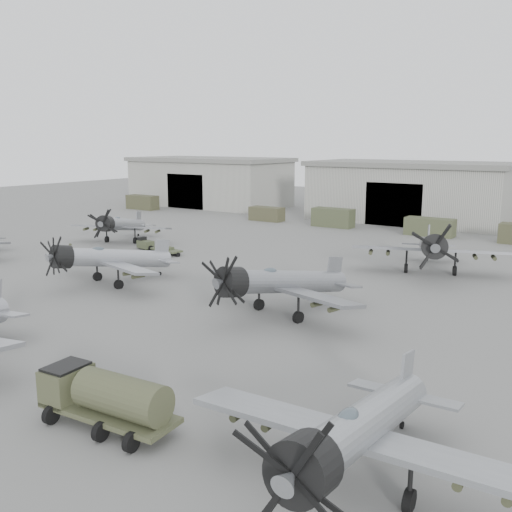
{
  "coord_description": "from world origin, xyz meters",
  "views": [
    {
      "loc": [
        28.61,
        -20.39,
        11.6
      ],
      "look_at": [
        3.14,
        16.9,
        2.5
      ],
      "focal_mm": 40.0,
      "sensor_mm": 36.0,
      "label": 1
    }
  ],
  "objects_px": {
    "fuel_tanker": "(106,395)",
    "aircraft_far_0": "(120,225)",
    "aircraft_near_2": "(355,432)",
    "ground_crew": "(71,251)",
    "aircraft_far_1": "(432,246)",
    "tug_trailer": "(153,246)",
    "aircraft_mid_1": "(105,258)",
    "aircraft_mid_2": "(277,283)"
  },
  "relations": [
    {
      "from": "fuel_tanker",
      "to": "aircraft_far_0",
      "type": "bearing_deg",
      "value": 132.4
    },
    {
      "from": "aircraft_near_2",
      "to": "ground_crew",
      "type": "xyz_separation_m",
      "value": [
        -39.79,
        19.71,
        -1.44
      ]
    },
    {
      "from": "aircraft_near_2",
      "to": "aircraft_far_1",
      "type": "xyz_separation_m",
      "value": [
        -8.06,
        33.51,
        0.26
      ]
    },
    {
      "from": "tug_trailer",
      "to": "ground_crew",
      "type": "distance_m",
      "value": 8.63
    },
    {
      "from": "aircraft_mid_1",
      "to": "aircraft_far_1",
      "type": "bearing_deg",
      "value": 55.89
    },
    {
      "from": "aircraft_mid_1",
      "to": "tug_trailer",
      "type": "distance_m",
      "value": 14.84
    },
    {
      "from": "fuel_tanker",
      "to": "ground_crew",
      "type": "relative_size",
      "value": 3.87
    },
    {
      "from": "aircraft_near_2",
      "to": "aircraft_mid_2",
      "type": "relative_size",
      "value": 0.96
    },
    {
      "from": "aircraft_near_2",
      "to": "aircraft_far_1",
      "type": "height_order",
      "value": "aircraft_far_1"
    },
    {
      "from": "aircraft_near_2",
      "to": "aircraft_far_0",
      "type": "relative_size",
      "value": 1.06
    },
    {
      "from": "aircraft_far_1",
      "to": "fuel_tanker",
      "type": "height_order",
      "value": "aircraft_far_1"
    },
    {
      "from": "tug_trailer",
      "to": "aircraft_far_1",
      "type": "bearing_deg",
      "value": 22.56
    },
    {
      "from": "aircraft_mid_2",
      "to": "fuel_tanker",
      "type": "bearing_deg",
      "value": -67.21
    },
    {
      "from": "aircraft_mid_1",
      "to": "ground_crew",
      "type": "height_order",
      "value": "aircraft_mid_1"
    },
    {
      "from": "aircraft_mid_2",
      "to": "aircraft_far_0",
      "type": "distance_m",
      "value": 33.14
    },
    {
      "from": "fuel_tanker",
      "to": "aircraft_far_1",
      "type": "bearing_deg",
      "value": 81.82
    },
    {
      "from": "aircraft_far_1",
      "to": "aircraft_near_2",
      "type": "bearing_deg",
      "value": -96.61
    },
    {
      "from": "aircraft_far_0",
      "to": "aircraft_far_1",
      "type": "bearing_deg",
      "value": -14.63
    },
    {
      "from": "aircraft_near_2",
      "to": "fuel_tanker",
      "type": "distance_m",
      "value": 10.51
    },
    {
      "from": "aircraft_mid_2",
      "to": "aircraft_far_0",
      "type": "height_order",
      "value": "aircraft_mid_2"
    },
    {
      "from": "aircraft_mid_1",
      "to": "aircraft_far_0",
      "type": "height_order",
      "value": "aircraft_mid_1"
    },
    {
      "from": "aircraft_mid_2",
      "to": "ground_crew",
      "type": "bearing_deg",
      "value": -174.42
    },
    {
      "from": "fuel_tanker",
      "to": "tug_trailer",
      "type": "height_order",
      "value": "fuel_tanker"
    },
    {
      "from": "aircraft_far_0",
      "to": "tug_trailer",
      "type": "height_order",
      "value": "aircraft_far_0"
    },
    {
      "from": "tug_trailer",
      "to": "aircraft_near_2",
      "type": "bearing_deg",
      "value": -26.8
    },
    {
      "from": "aircraft_near_2",
      "to": "aircraft_far_1",
      "type": "distance_m",
      "value": 34.47
    },
    {
      "from": "aircraft_mid_1",
      "to": "tug_trailer",
      "type": "xyz_separation_m",
      "value": [
        -7.23,
        12.84,
        -1.71
      ]
    },
    {
      "from": "aircraft_far_0",
      "to": "ground_crew",
      "type": "relative_size",
      "value": 7.14
    },
    {
      "from": "aircraft_near_2",
      "to": "tug_trailer",
      "type": "height_order",
      "value": "aircraft_near_2"
    },
    {
      "from": "aircraft_far_0",
      "to": "fuel_tanker",
      "type": "height_order",
      "value": "aircraft_far_0"
    },
    {
      "from": "aircraft_mid_1",
      "to": "aircraft_mid_2",
      "type": "bearing_deg",
      "value": 15.9
    },
    {
      "from": "aircraft_mid_1",
      "to": "fuel_tanker",
      "type": "height_order",
      "value": "aircraft_mid_1"
    },
    {
      "from": "aircraft_near_2",
      "to": "fuel_tanker",
      "type": "xyz_separation_m",
      "value": [
        -10.37,
        -1.48,
        -0.88
      ]
    },
    {
      "from": "aircraft_mid_1",
      "to": "ground_crew",
      "type": "bearing_deg",
      "value": 168.97
    },
    {
      "from": "fuel_tanker",
      "to": "aircraft_near_2",
      "type": "bearing_deg",
      "value": 3.7
    },
    {
      "from": "aircraft_far_1",
      "to": "aircraft_far_0",
      "type": "bearing_deg",
      "value": 167.23
    },
    {
      "from": "aircraft_near_2",
      "to": "aircraft_far_0",
      "type": "xyz_separation_m",
      "value": [
        -42.85,
        29.02,
        -0.1
      ]
    },
    {
      "from": "aircraft_mid_1",
      "to": "fuel_tanker",
      "type": "relative_size",
      "value": 1.94
    },
    {
      "from": "aircraft_far_0",
      "to": "aircraft_mid_2",
      "type": "bearing_deg",
      "value": -46.49
    },
    {
      "from": "aircraft_near_2",
      "to": "aircraft_far_0",
      "type": "bearing_deg",
      "value": 143.46
    },
    {
      "from": "aircraft_mid_1",
      "to": "aircraft_far_0",
      "type": "xyz_separation_m",
      "value": [
        -13.95,
        14.34,
        -0.06
      ]
    },
    {
      "from": "aircraft_far_0",
      "to": "aircraft_mid_1",
      "type": "bearing_deg",
      "value": -67.78
    }
  ]
}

